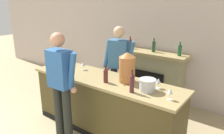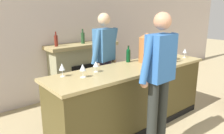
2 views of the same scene
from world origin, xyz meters
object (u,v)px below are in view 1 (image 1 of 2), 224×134
(person_bartender, at_px, (119,68))
(copper_dispenser, at_px, (127,67))
(fireplace_stone, at_px, (152,76))
(wine_glass_front_left, at_px, (69,62))
(person_customer, at_px, (61,86))
(wine_bottle_port_short, at_px, (132,83))
(wine_bottle_cabernet_heavy, at_px, (106,75))
(wine_glass_by_dispenser, at_px, (170,91))
(wine_bottle_chardonnay_pale, at_px, (122,69))
(ice_bucket_steel, at_px, (147,85))
(wine_glass_mid_counter, at_px, (158,81))
(wine_glass_near_bucket, at_px, (83,64))
(wine_glass_front_right, at_px, (70,58))
(potted_plant_corner, at_px, (58,68))

(person_bartender, xyz_separation_m, copper_dispenser, (0.51, -0.49, 0.24))
(fireplace_stone, height_order, wine_glass_front_left, fireplace_stone)
(person_customer, xyz_separation_m, wine_bottle_port_short, (0.94, 0.50, 0.12))
(wine_bottle_cabernet_heavy, xyz_separation_m, wine_glass_by_dispenser, (1.08, 0.01, -0.00))
(wine_bottle_chardonnay_pale, bearing_deg, person_bartender, 132.31)
(fireplace_stone, height_order, ice_bucket_steel, fireplace_stone)
(person_customer, relative_size, wine_glass_mid_counter, 11.60)
(fireplace_stone, xyz_separation_m, wine_glass_near_bucket, (-0.70, -1.50, 0.52))
(person_customer, distance_m, wine_bottle_cabernet_heavy, 0.71)
(wine_bottle_chardonnay_pale, bearing_deg, wine_glass_front_right, -177.67)
(person_customer, bearing_deg, potted_plant_corner, 141.67)
(person_bartender, distance_m, wine_glass_front_right, 1.05)
(potted_plant_corner, relative_size, wine_glass_mid_counter, 4.39)
(fireplace_stone, xyz_separation_m, potted_plant_corner, (-3.06, -0.20, -0.33))
(person_bartender, distance_m, ice_bucket_steel, 1.13)
(person_customer, bearing_deg, wine_bottle_cabernet_heavy, 55.77)
(wine_glass_front_left, bearing_deg, ice_bucket_steel, -2.04)
(wine_glass_front_left, bearing_deg, fireplace_stone, 58.45)
(wine_bottle_port_short, bearing_deg, wine_glass_by_dispenser, 9.87)
(ice_bucket_steel, height_order, wine_bottle_cabernet_heavy, wine_bottle_cabernet_heavy)
(person_bartender, distance_m, wine_glass_near_bucket, 0.68)
(person_customer, distance_m, person_bartender, 1.31)
(wine_bottle_port_short, relative_size, wine_glass_by_dispenser, 1.99)
(potted_plant_corner, distance_m, copper_dispenser, 3.76)
(wine_glass_by_dispenser, bearing_deg, fireplace_stone, 122.84)
(potted_plant_corner, bearing_deg, wine_glass_front_right, -32.48)
(copper_dispenser, height_order, wine_glass_front_right, copper_dispenser)
(person_bartender, xyz_separation_m, wine_bottle_cabernet_heavy, (0.25, -0.71, 0.11))
(person_bartender, bearing_deg, wine_bottle_cabernet_heavy, -70.87)
(wine_glass_near_bucket, bearing_deg, ice_bucket_steel, -6.46)
(person_customer, height_order, wine_glass_front_left, person_customer)
(ice_bucket_steel, xyz_separation_m, wine_glass_mid_counter, (0.09, 0.18, 0.02))
(person_customer, relative_size, wine_glass_front_left, 10.20)
(potted_plant_corner, xyz_separation_m, wine_glass_near_bucket, (2.36, -1.30, 0.85))
(person_bartender, bearing_deg, wine_glass_near_bucket, -137.88)
(potted_plant_corner, bearing_deg, person_customer, -38.33)
(ice_bucket_steel, distance_m, wine_bottle_port_short, 0.24)
(fireplace_stone, relative_size, wine_glass_front_right, 8.64)
(person_bartender, relative_size, wine_bottle_port_short, 5.42)
(wine_glass_front_left, distance_m, wine_glass_front_right, 0.28)
(potted_plant_corner, relative_size, wine_bottle_port_short, 2.08)
(person_customer, distance_m, wine_glass_by_dispenser, 1.59)
(fireplace_stone, distance_m, wine_glass_mid_counter, 1.78)
(potted_plant_corner, height_order, wine_glass_by_dispenser, wine_glass_by_dispenser)
(person_customer, bearing_deg, wine_bottle_chardonnay_pale, 66.95)
(person_bartender, distance_m, wine_bottle_chardonnay_pale, 0.42)
(wine_bottle_chardonnay_pale, height_order, wine_glass_by_dispenser, wine_bottle_chardonnay_pale)
(ice_bucket_steel, distance_m, wine_glass_front_left, 1.73)
(wine_bottle_chardonnay_pale, bearing_deg, person_customer, -113.05)
(fireplace_stone, xyz_separation_m, wine_glass_front_right, (-1.17, -1.40, 0.54))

